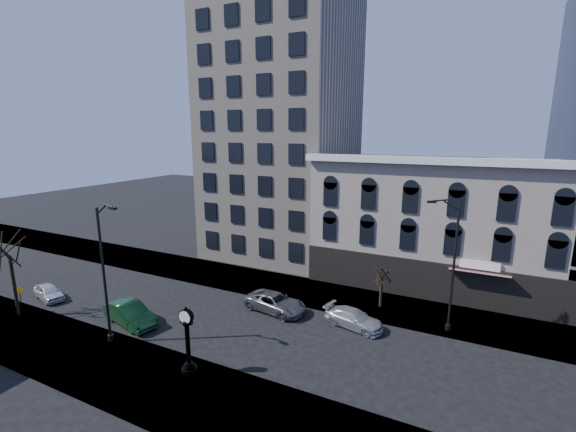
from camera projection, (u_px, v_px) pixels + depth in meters
The scene contains 15 objects.
ground at pixel (242, 326), 29.37m from camera, with size 160.00×160.00×0.00m, color black.
sidewalk_far at pixel (288, 288), 36.39m from camera, with size 160.00×6.00×0.12m, color gray.
sidewalk_near at pixel (167, 386), 22.34m from camera, with size 160.00×6.00×0.12m, color gray.
cream_tower at pixel (281, 89), 44.44m from camera, with size 15.90×15.40×42.50m.
victorian_row at pixel (436, 222), 36.91m from camera, with size 22.60×11.19×12.50m.
street_clock at pixel (188, 343), 23.17m from camera, with size 0.97×0.97×4.28m.
street_lamp_near at pixel (106, 238), 25.03m from camera, with size 2.61×0.71×10.11m.
street_lamp_far at pixel (446, 231), 26.97m from camera, with size 2.47×1.20×10.02m.
bare_tree_near at pixel (7, 242), 29.64m from camera, with size 4.67×4.67×8.01m.
bare_tree_far at pixel (382, 271), 31.75m from camera, with size 2.43×2.43×4.16m.
warning_sign at pixel (20, 294), 31.18m from camera, with size 0.70×0.24×2.21m.
car_near_a at pixel (49, 292), 33.96m from camera, with size 1.53×3.80×1.30m, color silver.
car_near_b at pixel (130, 314), 29.52m from camera, with size 1.77×5.08×1.67m, color #143F1E.
car_far_a at pixel (276, 303), 31.64m from camera, with size 2.46×5.33×1.48m, color #595B60.
car_far_b at pixel (354, 319), 29.09m from camera, with size 1.88×4.63×1.34m, color #A5A8AD.
Camera 1 is at (14.98, -22.62, 14.48)m, focal length 24.00 mm.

